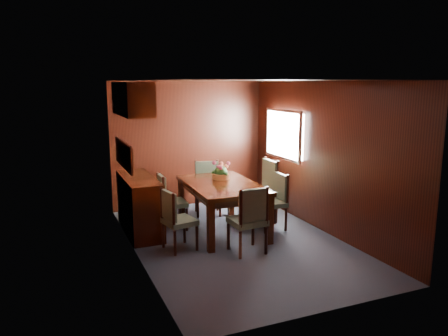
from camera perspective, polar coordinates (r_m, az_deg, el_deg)
name	(u,v)px	position (r m, az deg, el deg)	size (l,w,h in m)	color
ground	(236,241)	(6.72, 1.62, -9.56)	(4.50, 4.50, 0.00)	#303341
room_shell	(222,133)	(6.60, -0.32, 4.65)	(3.06, 4.52, 2.41)	black
sideboard	(140,205)	(7.13, -10.97, -4.75)	(0.48, 1.40, 0.90)	black
dining_table	(222,190)	(6.97, -0.26, -2.90)	(1.12, 1.73, 0.80)	black
chair_left_near	(175,217)	(6.27, -6.39, -6.34)	(0.48, 0.50, 0.90)	black
chair_left_far	(168,199)	(7.18, -7.31, -4.00)	(0.43, 0.45, 0.92)	black
chair_right_near	(275,198)	(7.21, 6.65, -3.87)	(0.44, 0.46, 0.93)	black
chair_right_far	(264,187)	(7.59, 5.22, -2.44)	(0.49, 0.51, 1.08)	black
chair_head	(250,216)	(6.11, 3.38, -6.34)	(0.48, 0.46, 0.98)	black
chair_foot	(207,184)	(8.00, -2.18, -2.15)	(0.56, 0.54, 0.97)	black
flower_centerpiece	(221,170)	(7.23, -0.39, -0.27)	(0.31, 0.31, 0.31)	#A96633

